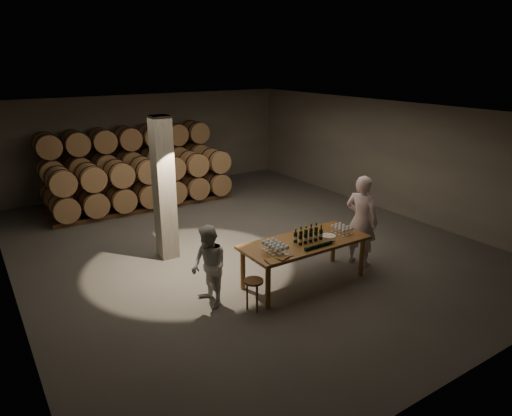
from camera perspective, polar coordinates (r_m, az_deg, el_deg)
room at (r=10.20m, az=-11.42°, el=2.32°), size 12.00×12.00×12.00m
tasting_table at (r=9.12m, az=6.10°, el=-4.71°), size 2.60×1.10×0.90m
barrel_stack_back at (r=15.16m, az=-15.61°, el=5.63°), size 5.48×0.95×2.31m
barrel_stack_front at (r=13.95m, az=-13.67°, el=3.16°), size 5.48×0.95×1.57m
bottle_cluster at (r=9.05m, az=6.56°, el=-3.46°), size 0.60×0.23×0.30m
lying_bottles at (r=8.80m, az=7.88°, el=-4.66°), size 0.74×0.07×0.07m
glass_cluster_left at (r=8.50m, az=2.40°, el=-4.66°), size 0.31×0.53×0.18m
glass_cluster_right at (r=9.57m, az=10.68°, el=-2.42°), size 0.30×0.41×0.16m
plate at (r=9.37m, az=9.05°, el=-3.45°), size 0.30×0.30×0.02m
notebook_near at (r=8.28m, az=3.25°, el=-6.21°), size 0.27×0.24×0.03m
notebook_corner at (r=8.14m, az=2.08°, el=-6.67°), size 0.23×0.28×0.02m
pen at (r=8.35m, az=4.31°, el=-6.08°), size 0.14×0.02×0.01m
stool at (r=8.24m, az=-0.30°, el=-9.67°), size 0.35×0.35×0.59m
person_man at (r=10.09m, az=13.02°, el=-1.54°), size 0.70×0.85×2.00m
person_woman at (r=8.32m, az=-5.90°, el=-7.30°), size 0.60×0.76×1.53m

